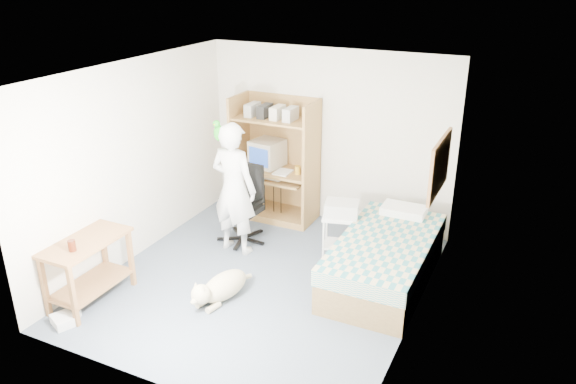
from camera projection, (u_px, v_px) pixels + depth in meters
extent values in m
plane|color=#495563|center=(264.00, 280.00, 6.76)|extent=(4.00, 4.00, 0.00)
cube|color=silver|center=(328.00, 137.00, 7.95)|extent=(3.60, 0.02, 2.50)
cube|color=silver|center=(422.00, 213.00, 5.57)|extent=(0.02, 4.00, 2.50)
cube|color=silver|center=(135.00, 161.00, 7.00)|extent=(0.02, 4.00, 2.50)
cube|color=white|center=(260.00, 72.00, 5.81)|extent=(3.60, 4.00, 0.02)
cube|color=brown|center=(240.00, 154.00, 8.34)|extent=(0.04, 0.60, 1.80)
cube|color=brown|center=(312.00, 166.00, 7.88)|extent=(0.04, 0.60, 1.80)
cube|color=brown|center=(284.00, 154.00, 8.36)|extent=(1.20, 0.02, 1.80)
cube|color=brown|center=(275.00, 170.00, 8.17)|extent=(1.12, 0.60, 0.04)
cube|color=brown|center=(273.00, 178.00, 8.15)|extent=(1.00, 0.50, 0.03)
cube|color=brown|center=(274.00, 119.00, 7.88)|extent=(1.12, 0.55, 0.03)
cube|color=brown|center=(275.00, 213.00, 8.44)|extent=(1.12, 0.60, 0.10)
cube|color=brown|center=(384.00, 268.00, 6.67)|extent=(1.00, 2.00, 0.36)
cube|color=teal|center=(385.00, 247.00, 6.57)|extent=(1.02, 2.02, 0.20)
cube|color=white|center=(404.00, 211.00, 7.18)|extent=(0.55, 0.35, 0.12)
cube|color=brown|center=(85.00, 242.00, 6.10)|extent=(0.50, 1.00, 0.04)
cube|color=brown|center=(45.00, 288.00, 5.95)|extent=(0.05, 0.05, 0.70)
cube|color=brown|center=(73.00, 297.00, 5.79)|extent=(0.05, 0.05, 0.70)
cube|color=brown|center=(105.00, 252.00, 6.70)|extent=(0.05, 0.05, 0.70)
cube|color=brown|center=(131.00, 259.00, 6.54)|extent=(0.05, 0.05, 0.70)
cube|color=brown|center=(92.00, 284.00, 6.30)|extent=(0.46, 0.92, 0.03)
cube|color=#9C7246|center=(440.00, 166.00, 6.25)|extent=(0.03, 0.90, 0.60)
cube|color=brown|center=(443.00, 139.00, 6.13)|extent=(0.04, 0.94, 0.04)
cube|color=brown|center=(437.00, 191.00, 6.37)|extent=(0.04, 0.94, 0.04)
cylinder|color=black|center=(242.00, 238.00, 7.71)|extent=(0.59, 0.59, 0.06)
cylinder|color=black|center=(242.00, 226.00, 7.63)|extent=(0.06, 0.06, 0.39)
cube|color=black|center=(241.00, 210.00, 7.54)|extent=(0.49, 0.49, 0.08)
cube|color=black|center=(250.00, 182.00, 7.60)|extent=(0.42, 0.09, 0.54)
cube|color=black|center=(226.00, 196.00, 7.60)|extent=(0.06, 0.30, 0.04)
cube|color=black|center=(256.00, 203.00, 7.37)|extent=(0.06, 0.30, 0.04)
imported|color=silver|center=(234.00, 189.00, 7.16)|extent=(0.67, 0.47, 1.75)
ellipsoid|color=#148213|center=(219.00, 133.00, 6.99)|extent=(0.13, 0.13, 0.21)
sphere|color=#148213|center=(216.00, 124.00, 6.91)|extent=(0.09, 0.09, 0.09)
cone|color=orange|center=(214.00, 125.00, 6.87)|extent=(0.04, 0.04, 0.04)
cylinder|color=#148213|center=(222.00, 141.00, 7.07)|extent=(0.04, 0.14, 0.12)
ellipsoid|color=tan|center=(225.00, 286.00, 6.37)|extent=(0.44, 0.70, 0.30)
sphere|color=tan|center=(201.00, 294.00, 6.08)|extent=(0.22, 0.22, 0.22)
cone|color=tan|center=(196.00, 285.00, 6.06)|extent=(0.06, 0.06, 0.08)
cone|color=tan|center=(203.00, 289.00, 6.00)|extent=(0.06, 0.06, 0.08)
ellipsoid|color=tan|center=(195.00, 301.00, 6.03)|extent=(0.10, 0.13, 0.07)
cylinder|color=tan|center=(245.00, 277.00, 6.65)|extent=(0.10, 0.21, 0.10)
cube|color=white|center=(341.00, 217.00, 7.16)|extent=(0.55, 0.48, 0.04)
cube|color=white|center=(340.00, 244.00, 7.32)|extent=(0.50, 0.43, 0.03)
cylinder|color=white|center=(321.00, 237.00, 7.22)|extent=(0.03, 0.03, 0.54)
cylinder|color=white|center=(352.00, 244.00, 7.05)|extent=(0.03, 0.03, 0.54)
cylinder|color=white|center=(330.00, 228.00, 7.48)|extent=(0.03, 0.03, 0.54)
cylinder|color=white|center=(360.00, 234.00, 7.32)|extent=(0.03, 0.03, 0.54)
cube|color=#B9BAB5|center=(342.00, 209.00, 7.12)|extent=(0.49, 0.42, 0.18)
cube|color=beige|center=(268.00, 153.00, 8.19)|extent=(0.47, 0.49, 0.39)
cube|color=navy|center=(259.00, 157.00, 8.02)|extent=(0.33, 0.06, 0.27)
cube|color=beige|center=(268.00, 177.00, 8.12)|extent=(0.46, 0.18, 0.03)
cylinder|color=gold|center=(298.00, 170.00, 7.95)|extent=(0.08, 0.08, 0.12)
cylinder|color=#40170A|center=(72.00, 246.00, 5.86)|extent=(0.08, 0.08, 0.12)
cube|color=silver|center=(63.00, 320.00, 5.92)|extent=(0.31, 0.28, 0.10)
cube|color=#ACACA7|center=(68.00, 318.00, 5.99)|extent=(0.23, 0.26, 0.08)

